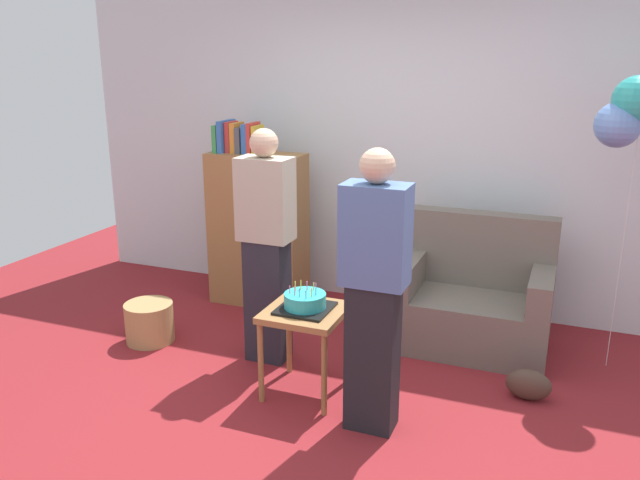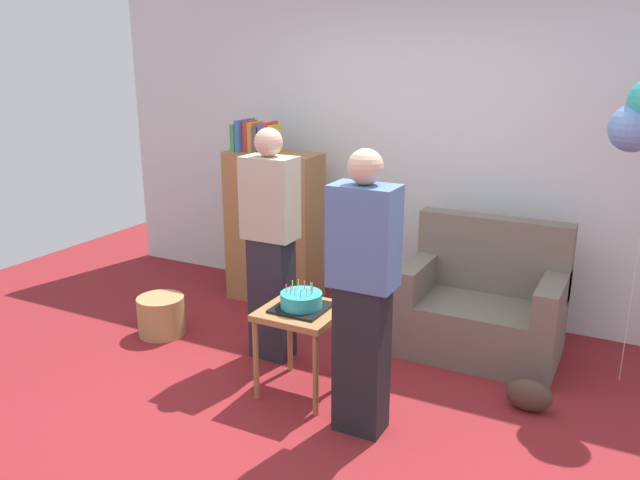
{
  "view_description": "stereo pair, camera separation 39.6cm",
  "coord_description": "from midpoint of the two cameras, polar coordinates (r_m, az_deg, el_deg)",
  "views": [
    {
      "loc": [
        1.3,
        -3.13,
        2.11
      ],
      "look_at": [
        -0.15,
        0.51,
        0.95
      ],
      "focal_mm": 36.08,
      "sensor_mm": 36.0,
      "label": 1
    },
    {
      "loc": [
        1.66,
        -2.97,
        2.11
      ],
      "look_at": [
        -0.15,
        0.51,
        0.95
      ],
      "focal_mm": 36.08,
      "sensor_mm": 36.0,
      "label": 2
    }
  ],
  "objects": [
    {
      "name": "handbag",
      "position": [
        4.26,
        15.46,
        -12.33
      ],
      "size": [
        0.28,
        0.14,
        0.2
      ],
      "primitive_type": "ellipsoid",
      "color": "#473328",
      "rests_on": "ground_plane"
    },
    {
      "name": "wicker_basket",
      "position": [
        5.08,
        -17.09,
        -7.03
      ],
      "size": [
        0.36,
        0.36,
        0.3
      ],
      "primitive_type": "cylinder",
      "color": "#A88451",
      "rests_on": "ground_plane"
    },
    {
      "name": "person_holding_cake",
      "position": [
        3.54,
        1.63,
        -4.71
      ],
      "size": [
        0.36,
        0.22,
        1.63
      ],
      "rotation": [
        0.0,
        0.0,
        3.23
      ],
      "color": "black",
      "rests_on": "ground_plane"
    },
    {
      "name": "wall_back",
      "position": [
        5.37,
        5.55,
        8.23
      ],
      "size": [
        6.0,
        0.1,
        2.7
      ],
      "primitive_type": "cube",
      "color": "silver",
      "rests_on": "ground_plane"
    },
    {
      "name": "side_table",
      "position": [
        4.04,
        -4.16,
        -7.34
      ],
      "size": [
        0.48,
        0.48,
        0.57
      ],
      "color": "olive",
      "rests_on": "ground_plane"
    },
    {
      "name": "bookshelf",
      "position": [
        5.49,
        -7.65,
        1.2
      ],
      "size": [
        0.8,
        0.36,
        1.56
      ],
      "color": "olive",
      "rests_on": "ground_plane"
    },
    {
      "name": "balloon_bunch",
      "position": [
        4.44,
        23.73,
        10.56
      ],
      "size": [
        0.42,
        0.31,
        1.97
      ],
      "color": "silver",
      "rests_on": "ground_plane"
    },
    {
      "name": "couch",
      "position": [
        4.83,
        11.15,
        -5.36
      ],
      "size": [
        1.1,
        0.7,
        0.96
      ],
      "color": "#6B6056",
      "rests_on": "ground_plane"
    },
    {
      "name": "ground_plane",
      "position": [
        3.99,
        -3.65,
        -15.47
      ],
      "size": [
        8.0,
        8.0,
        0.0
      ],
      "primitive_type": "plane",
      "color": "maroon"
    },
    {
      "name": "person_blowing_candles",
      "position": [
        4.39,
        -7.35,
        -0.59
      ],
      "size": [
        0.36,
        0.22,
        1.63
      ],
      "rotation": [
        0.0,
        0.0,
        -0.09
      ],
      "color": "#23232D",
      "rests_on": "ground_plane"
    },
    {
      "name": "birthday_cake",
      "position": [
        3.99,
        -4.2,
        -5.56
      ],
      "size": [
        0.32,
        0.32,
        0.17
      ],
      "color": "black",
      "rests_on": "side_table"
    }
  ]
}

